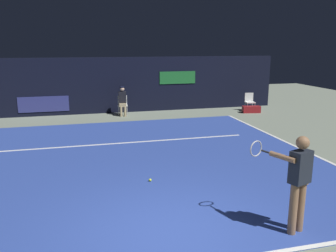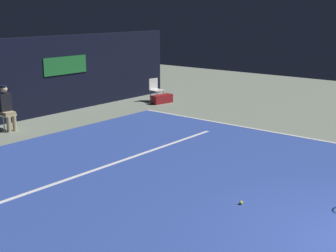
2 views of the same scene
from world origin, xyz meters
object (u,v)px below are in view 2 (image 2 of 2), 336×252
Objects in this scene: tennis_ball at (241,203)px; courtside_chair_near at (155,88)px; line_judge_on_chair at (6,107)px; equipment_bag at (162,99)px.

courtside_chair_near is at bearing 49.54° from tennis_ball.
line_judge_on_chair is 1.57× the size of equipment_bag.
equipment_bag is at bearing -104.93° from courtside_chair_near.
courtside_chair_near is 10.08m from tennis_ball.
tennis_ball is 0.08× the size of equipment_bag.
courtside_chair_near reaches higher than equipment_bag.
courtside_chair_near is 0.55m from equipment_bag.
equipment_bag reaches higher than tennis_ball.
courtside_chair_near is at bearing 85.01° from equipment_bag.
equipment_bag is (6.42, 7.24, 0.11)m from tennis_ball.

